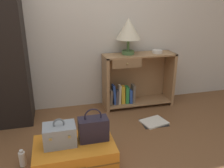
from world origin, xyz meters
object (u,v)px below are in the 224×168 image
object	(u,v)px
suitcase_large	(75,153)
handbag	(93,129)
table_lamp	(129,30)
bowl	(157,52)
bottle	(22,158)
open_book_on_floor	(154,122)
train_case	(60,135)
bookshelf	(135,81)

from	to	relation	value
suitcase_large	handbag	bearing A→B (deg)	8.26
table_lamp	bowl	xyz separation A→B (m)	(0.42, -0.03, -0.31)
bottle	open_book_on_floor	xyz separation A→B (m)	(1.54, 0.44, -0.07)
suitcase_large	train_case	xyz separation A→B (m)	(-0.12, 0.03, 0.21)
bookshelf	open_book_on_floor	distance (m)	0.69
open_book_on_floor	handbag	bearing A→B (deg)	-150.04
bookshelf	bottle	world-z (taller)	bookshelf
train_case	bottle	xyz separation A→B (m)	(-0.36, 0.06, -0.24)
bookshelf	bowl	size ratio (longest dim) A/B	7.00
train_case	handbag	bearing A→B (deg)	0.45
train_case	handbag	size ratio (longest dim) A/B	0.90
train_case	bottle	world-z (taller)	train_case
bowl	bottle	size ratio (longest dim) A/B	0.86
bookshelf	handbag	xyz separation A→B (m)	(-0.80, -1.08, -0.04)
bottle	open_book_on_floor	world-z (taller)	bottle
suitcase_large	bottle	size ratio (longest dim) A/B	4.52
train_case	bowl	bearing A→B (deg)	36.64
bowl	bottle	distance (m)	2.17
handbag	bowl	bearing A→B (deg)	43.65
suitcase_large	train_case	distance (m)	0.24
bowl	table_lamp	bearing A→B (deg)	175.23
table_lamp	handbag	distance (m)	1.50
train_case	handbag	world-z (taller)	handbag
bottle	train_case	bearing A→B (deg)	-8.81
bowl	suitcase_large	xyz separation A→B (m)	(-1.30, -1.08, -0.68)
bowl	train_case	size ratio (longest dim) A/B	0.49
open_book_on_floor	bookshelf	bearing A→B (deg)	95.71
open_book_on_floor	bottle	bearing A→B (deg)	-163.91
table_lamp	bottle	xyz separation A→B (m)	(-1.37, -1.04, -1.02)
bookshelf	suitcase_large	size ratio (longest dim) A/B	1.33
bowl	bookshelf	bearing A→B (deg)	174.97
bottle	bowl	bearing A→B (deg)	29.34
suitcase_large	handbag	xyz separation A→B (m)	(0.19, 0.03, 0.22)
bookshelf	bowl	distance (m)	0.51
bowl	suitcase_large	distance (m)	1.82
bowl	suitcase_large	size ratio (longest dim) A/B	0.19
handbag	open_book_on_floor	bearing A→B (deg)	29.96
bookshelf	open_book_on_floor	world-z (taller)	bookshelf
bookshelf	bowl	world-z (taller)	bowl
suitcase_large	bottle	distance (m)	0.49
bookshelf	train_case	distance (m)	1.56
handbag	bottle	bearing A→B (deg)	175.49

